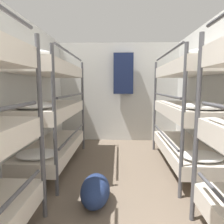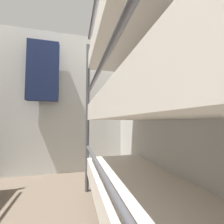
% 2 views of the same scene
% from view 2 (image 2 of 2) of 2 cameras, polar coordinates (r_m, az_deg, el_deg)
% --- Properties ---
extents(wall_back, '(2.83, 0.06, 2.26)m').
position_cam_2_polar(wall_back, '(2.61, -26.64, 3.93)').
color(wall_back, silver).
rests_on(wall_back, ground_plane).
extents(bunk_stack_right_far, '(0.66, 1.81, 1.78)m').
position_cam_2_polar(bunk_stack_right_far, '(0.98, 14.32, 3.50)').
color(bunk_stack_right_far, '#4C4C51').
rests_on(bunk_stack_right_far, ground_plane).
extents(hanging_coat, '(0.44, 0.12, 0.90)m').
position_cam_2_polar(hanging_coat, '(2.54, -24.77, 14.02)').
color(hanging_coat, '#192347').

